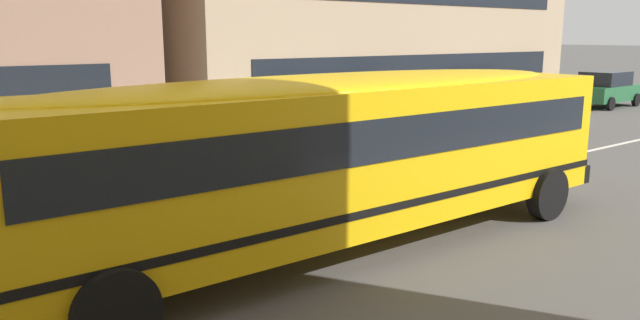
{
  "coord_description": "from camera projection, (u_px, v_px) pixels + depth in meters",
  "views": [
    {
      "loc": [
        -5.8,
        -8.83,
        3.28
      ],
      "look_at": [
        0.46,
        -0.87,
        1.21
      ],
      "focal_mm": 34.32,
      "sensor_mm": 36.0,
      "label": 1
    }
  ],
  "objects": [
    {
      "name": "parked_car_green_by_lamppost",
      "position": [
        606.0,
        89.0,
        28.44
      ],
      "size": [
        3.95,
        1.99,
        1.64
      ],
      "rotation": [
        0.0,
        0.0,
        0.03
      ],
      "color": "#236038",
      "rests_on": "ground_plane"
    },
    {
      "name": "school_bus",
      "position": [
        326.0,
        148.0,
        9.25
      ],
      "size": [
        12.17,
        2.97,
        2.71
      ],
      "rotation": [
        0.0,
        0.0,
        3.13
      ],
      "color": "yellow",
      "rests_on": "ground_plane"
    },
    {
      "name": "ground_plane",
      "position": [
        270.0,
        222.0,
        10.97
      ],
      "size": [
        400.0,
        400.0,
        0.0
      ],
      "primitive_type": "plane",
      "color": "#54514F"
    },
    {
      "name": "lane_centreline",
      "position": [
        270.0,
        221.0,
        10.97
      ],
      "size": [
        110.0,
        0.16,
        0.01
      ],
      "primitive_type": "cube",
      "color": "silver",
      "rests_on": "ground_plane"
    },
    {
      "name": "parked_car_maroon_beside_sign",
      "position": [
        482.0,
        104.0,
        22.18
      ],
      "size": [
        3.97,
        2.01,
        1.64
      ],
      "rotation": [
        0.0,
        0.0,
        -0.04
      ],
      "color": "maroon",
      "rests_on": "ground_plane"
    },
    {
      "name": "sidewalk_far",
      "position": [
        114.0,
        155.0,
        16.99
      ],
      "size": [
        120.0,
        3.0,
        0.01
      ],
      "primitive_type": "cube",
      "color": "gray",
      "rests_on": "ground_plane"
    }
  ]
}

